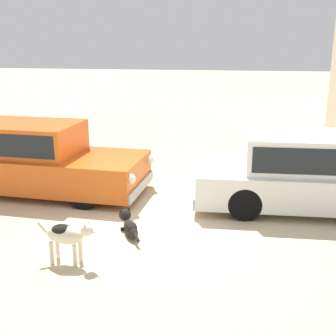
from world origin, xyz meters
TOP-DOWN VIEW (x-y plane):
  - ground_plane at (0.00, 0.00)m, footprint 80.00×80.00m
  - parked_sedan_nearest at (-2.86, 1.10)m, footprint 4.88×2.04m
  - parked_sedan_second at (2.86, 0.96)m, footprint 4.67×1.88m
  - stray_dog_spotted at (-0.92, -1.88)m, footprint 0.94×0.29m
  - stray_dog_tan at (-0.27, -0.78)m, footprint 0.55×0.91m

SIDE VIEW (x-z plane):
  - ground_plane at x=0.00m, z-range 0.00..0.00m
  - stray_dog_tan at x=-0.27m, z-range -0.03..0.35m
  - stray_dog_spotted at x=-0.92m, z-range 0.11..0.79m
  - parked_sedan_second at x=2.86m, z-range 0.00..1.45m
  - parked_sedan_nearest at x=-2.86m, z-range 0.00..1.48m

